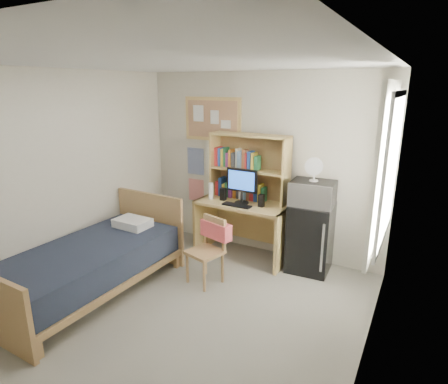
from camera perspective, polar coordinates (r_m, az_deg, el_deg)
The scene contains 25 objects.
floor at distance 4.23m, azimuth -7.00°, elevation -18.96°, with size 3.60×4.20×0.02m, color gray.
ceiling at distance 3.48m, azimuth -8.52°, elevation 19.05°, with size 3.60×4.20×0.02m, color white.
wall_back at distance 5.42m, azimuth 5.55°, elevation 4.13°, with size 3.60×0.04×2.60m, color beige.
wall_left at distance 4.90m, azimuth -24.94°, elevation 1.44°, with size 0.04×4.20×2.60m, color beige.
wall_right at distance 3.00m, azimuth 21.44°, elevation -6.71°, with size 0.04×4.20×2.60m, color beige.
window_unit at distance 4.08m, azimuth 23.53°, elevation 3.27°, with size 0.10×1.40×1.70m, color white.
curtain_left at distance 3.69m, azimuth 22.42°, elevation 2.18°, with size 0.04×0.55×1.70m, color silver.
curtain_right at distance 4.47m, azimuth 23.68°, elevation 4.27°, with size 0.04×0.55×1.70m, color silver.
bulletin_board at distance 5.67m, azimuth -1.74°, elevation 11.05°, with size 0.94×0.03×0.64m, color tan.
poster_wave at distance 5.93m, azimuth -4.34°, elevation 4.69°, with size 0.30×0.01×0.42m, color navy.
poster_japan at distance 6.04m, azimuth -4.24°, elevation 0.31°, with size 0.28×0.01×0.36m, color red.
desk at distance 5.41m, azimuth 2.94°, elevation -5.70°, with size 1.31×0.65×0.82m, color #DCB96B.
desk_chair at distance 4.69m, azimuth -2.97°, elevation -9.07°, with size 0.42×0.42×0.84m, color tan.
mini_fridge at distance 5.13m, azimuth 13.00°, elevation -6.74°, with size 0.54×0.54×0.92m, color black.
bed at distance 4.80m, azimuth -19.77°, elevation -11.10°, with size 1.08×2.15×0.59m, color #1B2130.
hutch at distance 5.28m, azimuth 3.84°, elevation 3.73°, with size 1.15×0.29×0.94m, color #DCB96B.
monitor at distance 5.15m, azimuth 2.73°, elevation 0.82°, with size 0.45×0.04×0.48m, color black.
keyboard at distance 5.10m, azimuth 1.96°, elevation -2.04°, with size 0.41×0.13×0.02m, color black.
speaker_left at distance 5.33m, azimuth -0.13°, elevation -0.33°, with size 0.07×0.07×0.18m, color black.
speaker_right at distance 5.07m, azimuth 5.71°, elevation -1.32°, with size 0.07×0.07×0.17m, color black.
water_bottle at distance 5.38m, azimuth -2.00°, elevation 0.16°, with size 0.07×0.07×0.24m, color white.
hoodie at distance 4.73m, azimuth -1.23°, elevation -5.80°, with size 0.44×0.14×0.21m, color #FF6163.
microwave at distance 4.91m, azimuth 13.39°, elevation -0.16°, with size 0.54×0.41×0.32m, color silver.
desk_fan at distance 4.84m, azimuth 13.61°, elevation 3.20°, with size 0.22×0.22×0.28m, color white.
pillow at distance 5.12m, azimuth -13.76°, elevation -4.59°, with size 0.46×0.32×0.11m, color white.
Camera 1 is at (2.08, -2.78, 2.40)m, focal length 30.00 mm.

